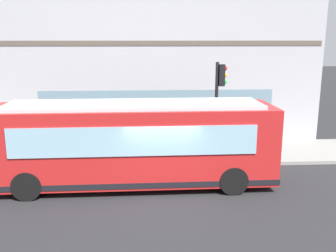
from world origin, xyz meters
TOP-DOWN VIEW (x-y plane):
  - ground at (0.00, 0.00)m, footprint 120.00×120.00m
  - sidewalk_curb at (4.36, 0.00)m, footprint 3.53×40.00m
  - building_corner at (9.84, 0.00)m, footprint 7.49×16.63m
  - city_bus_nearside at (0.79, 0.96)m, footprint 2.71×10.07m
  - traffic_light_near_corner at (3.21, -2.57)m, footprint 0.32×0.49m
  - fire_hydrant at (3.62, -1.60)m, footprint 0.35×0.35m
  - pedestrian_near_hydrant at (3.66, 2.17)m, footprint 0.32×0.32m
  - pedestrian_near_building_entrance at (4.30, -2.42)m, footprint 0.32×0.32m
  - pedestrian_walking_along_curb at (3.32, -0.57)m, footprint 0.32×0.32m

SIDE VIEW (x-z plane):
  - ground at x=0.00m, z-range 0.00..0.00m
  - sidewalk_curb at x=4.36m, z-range 0.00..0.15m
  - fire_hydrant at x=3.62m, z-range 0.14..0.88m
  - pedestrian_walking_along_curb at x=3.32m, z-range 0.26..1.85m
  - pedestrian_near_hydrant at x=3.66m, z-range 0.28..1.98m
  - pedestrian_near_building_entrance at x=4.30m, z-range 0.28..1.99m
  - city_bus_nearside at x=0.79m, z-range 0.02..3.09m
  - traffic_light_near_corner at x=3.21m, z-range 0.97..5.17m
  - building_corner at x=9.84m, z-range -0.01..9.22m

